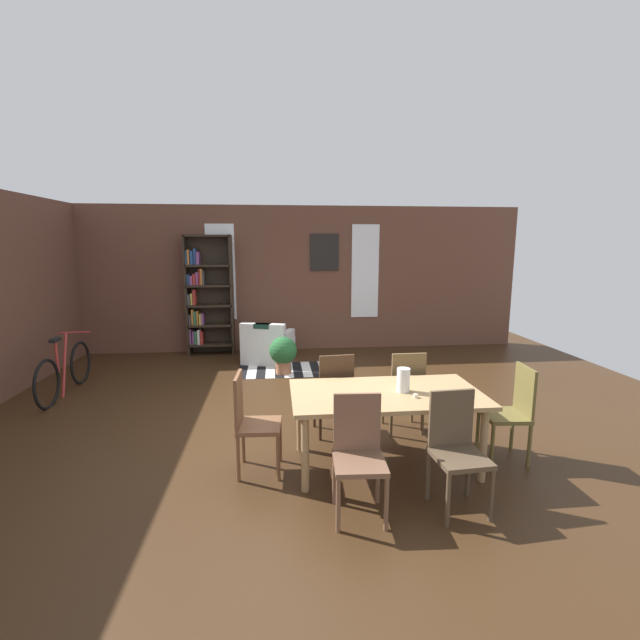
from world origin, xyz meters
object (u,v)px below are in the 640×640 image
(dining_chair_near_left, at_px, (358,451))
(dining_chair_far_left, at_px, (334,391))
(dining_chair_head_right, at_px, (512,409))
(potted_plant_by_shelf, at_px, (283,353))
(armchair_white, at_px, (268,346))
(dining_table, at_px, (386,400))
(vase_on_table, at_px, (403,380))
(dining_chair_head_left, at_px, (251,420))
(bicycle_second, at_px, (65,371))
(bookshelf_tall, at_px, (206,296))
(dining_chair_far_right, at_px, (405,389))
(dining_chair_near_right, at_px, (456,446))

(dining_chair_near_left, xyz_separation_m, dining_chair_far_left, (0.00, 1.43, 0.00))
(dining_chair_head_right, relative_size, dining_chair_near_left, 1.00)
(potted_plant_by_shelf, bearing_deg, armchair_white, 108.34)
(dining_chair_near_left, bearing_deg, dining_table, 60.74)
(vase_on_table, bearing_deg, dining_chair_head_left, 179.84)
(vase_on_table, height_order, armchair_white, vase_on_table)
(bicycle_second, distance_m, potted_plant_by_shelf, 3.18)
(dining_table, distance_m, bookshelf_tall, 5.21)
(dining_chair_far_right, relative_size, dining_chair_head_left, 1.00)
(vase_on_table, distance_m, dining_chair_near_right, 0.83)
(dining_chair_near_right, bearing_deg, bookshelf_tall, 117.27)
(dining_chair_far_right, xyz_separation_m, potted_plant_by_shelf, (-1.32, 2.42, -0.16))
(dining_chair_far_left, distance_m, dining_chair_near_right, 1.64)
(dining_chair_near_left, xyz_separation_m, bookshelf_tall, (-1.95, 5.34, 0.63))
(dining_chair_near_left, bearing_deg, armchair_white, 99.54)
(dining_chair_far_left, height_order, armchair_white, dining_chair_far_left)
(armchair_white, bearing_deg, dining_chair_near_right, -71.19)
(bookshelf_tall, xyz_separation_m, bicycle_second, (-1.67, -2.18, -0.81))
(dining_table, height_order, vase_on_table, vase_on_table)
(dining_chair_near_right, distance_m, bookshelf_tall, 6.04)
(armchair_white, bearing_deg, potted_plant_by_shelf, -71.66)
(dining_chair_near_left, relative_size, dining_chair_head_left, 1.00)
(dining_chair_head_right, bearing_deg, bicycle_second, 155.17)
(dining_chair_far_left, xyz_separation_m, potted_plant_by_shelf, (-0.52, 2.42, -0.16))
(dining_chair_head_right, distance_m, dining_chair_far_left, 1.82)
(dining_table, relative_size, dining_chair_head_right, 1.89)
(dining_table, distance_m, bicycle_second, 4.72)
(dining_chair_near_left, height_order, dining_chair_far_left, same)
(dining_table, xyz_separation_m, dining_chair_far_left, (-0.40, 0.72, -0.14))
(dining_chair_head_left, distance_m, bicycle_second, 3.68)
(dining_chair_far_right, relative_size, bookshelf_tall, 0.42)
(dining_chair_far_left, xyz_separation_m, armchair_white, (-0.78, 3.21, -0.23))
(dining_chair_far_right, bearing_deg, vase_on_table, -108.73)
(dining_chair_head_left, bearing_deg, dining_chair_head_right, -0.22)
(dining_chair_head_right, bearing_deg, armchair_white, 121.98)
(dining_table, xyz_separation_m, dining_chair_head_right, (1.27, -0.01, -0.14))
(armchair_white, bearing_deg, dining_chair_head_right, -58.02)
(dining_chair_near_left, height_order, dining_chair_far_right, same)
(dining_chair_far_left, bearing_deg, bicycle_second, 154.49)
(dining_chair_far_left, distance_m, armchair_white, 3.31)
(bookshelf_tall, distance_m, bicycle_second, 2.86)
(vase_on_table, relative_size, bookshelf_tall, 0.10)
(vase_on_table, relative_size, dining_chair_far_left, 0.24)
(vase_on_table, bearing_deg, potted_plant_by_shelf, 109.04)
(dining_chair_head_right, relative_size, dining_chair_near_right, 1.00)
(bicycle_second, bearing_deg, potted_plant_by_shelf, 12.50)
(bicycle_second, relative_size, potted_plant_by_shelf, 2.76)
(dining_table, distance_m, dining_chair_head_left, 1.28)
(dining_chair_near_left, distance_m, dining_chair_far_right, 1.64)
(dining_chair_head_right, bearing_deg, dining_chair_far_left, 156.67)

